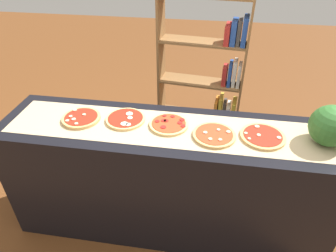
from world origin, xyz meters
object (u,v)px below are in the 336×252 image
at_px(pizza_pepperoni_2, 169,124).
at_px(watermelon, 331,126).
at_px(pizza_mushroom_4, 263,136).
at_px(pizza_mozzarella_1, 126,119).
at_px(pizza_mushroom_3, 214,135).
at_px(pizza_mushroom_0, 81,118).
at_px(bookshelf, 211,89).

height_order(pizza_pepperoni_2, watermelon, watermelon).
xyz_separation_m(pizza_mushroom_4, watermelon, (0.37, 0.00, 0.11)).
distance_m(pizza_mozzarella_1, pizza_mushroom_3, 0.60).
xyz_separation_m(pizza_pepperoni_2, watermelon, (0.97, -0.04, 0.11)).
xyz_separation_m(pizza_mushroom_0, bookshelf, (0.86, 1.00, -0.23)).
bearing_deg(bookshelf, pizza_mushroom_4, -71.80).
bearing_deg(watermelon, bookshelf, 124.83).
xyz_separation_m(pizza_mozzarella_1, pizza_mushroom_4, (0.89, -0.06, -0.00)).
xyz_separation_m(pizza_mushroom_4, bookshelf, (-0.33, 1.02, -0.23)).
distance_m(pizza_mozzarella_1, watermelon, 1.27).
height_order(pizza_pepperoni_2, pizza_mushroom_3, pizza_mushroom_3).
relative_size(pizza_mushroom_0, pizza_pepperoni_2, 1.00).
distance_m(pizza_pepperoni_2, pizza_mushroom_3, 0.31).
relative_size(pizza_mozzarella_1, bookshelf, 0.17).
relative_size(pizza_mushroom_0, watermelon, 1.03).
xyz_separation_m(pizza_mozzarella_1, pizza_mushroom_3, (0.60, -0.09, -0.00)).
distance_m(pizza_mushroom_4, bookshelf, 1.10).
bearing_deg(pizza_mushroom_4, watermelon, 0.65).
bearing_deg(pizza_pepperoni_2, pizza_mushroom_4, -3.83).
height_order(pizza_mushroom_3, pizza_mushroom_4, same).
bearing_deg(pizza_pepperoni_2, pizza_mushroom_3, -13.97).
relative_size(pizza_mushroom_0, pizza_mozzarella_1, 0.97).
relative_size(pizza_mozzarella_1, pizza_pepperoni_2, 1.03).
distance_m(pizza_mushroom_0, watermelon, 1.57).
xyz_separation_m(pizza_mushroom_0, pizza_mushroom_3, (0.90, -0.05, -0.00)).
distance_m(pizza_mushroom_3, pizza_mushroom_4, 0.30).
distance_m(pizza_mushroom_0, bookshelf, 1.34).
bearing_deg(pizza_pepperoni_2, pizza_mozzarella_1, 176.59).
distance_m(pizza_pepperoni_2, pizza_mushroom_4, 0.60).
xyz_separation_m(watermelon, bookshelf, (-0.71, 1.01, -0.34)).
bearing_deg(pizza_pepperoni_2, watermelon, -2.12).
distance_m(pizza_mushroom_3, watermelon, 0.68).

